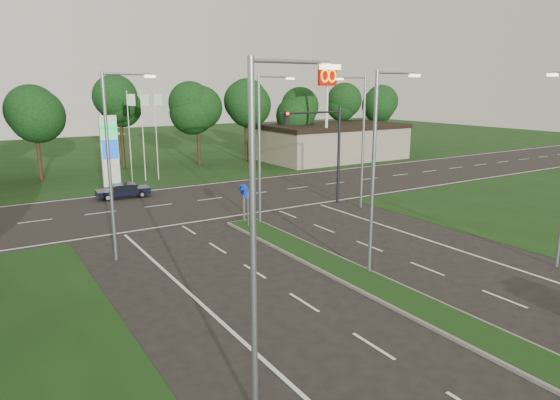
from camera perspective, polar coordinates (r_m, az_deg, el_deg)
ground at (r=19.12m, az=20.70°, el=-13.89°), size 160.00×160.00×0.00m
verge_far at (r=67.02m, az=-19.79°, el=4.95°), size 160.00×50.00×0.02m
cross_road at (r=37.71m, az=-9.41°, el=-0.10°), size 160.00×12.00×0.02m
median_kerb at (r=21.46m, az=12.13°, el=-10.14°), size 2.00×26.00×0.12m
commercial_building at (r=58.76m, az=6.02°, el=6.59°), size 16.00×9.00×4.00m
streetlight_median_near at (r=22.18m, az=11.02°, el=4.16°), size 2.53×0.22×9.00m
streetlight_median_far at (r=30.20m, az=-2.05°, el=6.65°), size 2.53×0.22×9.00m
streetlight_left_near at (r=11.97m, az=-2.28°, el=-2.96°), size 2.53×0.22×9.00m
streetlight_left_far at (r=24.89m, az=-18.57°, el=4.66°), size 2.53×0.22×9.00m
streetlight_right_far at (r=34.74m, az=9.25°, el=7.30°), size 2.53×0.22×9.00m
traffic_signal at (r=35.31m, az=5.10°, el=6.81°), size 5.10×0.42×7.00m
median_signs at (r=30.61m, az=-4.00°, el=0.32°), size 1.16×1.76×2.38m
gas_pylon at (r=44.55m, az=-18.64°, el=5.56°), size 5.80×1.26×8.00m
mcdonalds_sign at (r=52.79m, az=5.42°, el=12.42°), size 2.20×0.47×10.40m
treeline_far at (r=51.91m, az=-16.54°, el=10.67°), size 6.00×6.00×9.90m
navy_sedan at (r=39.96m, az=-17.48°, el=1.05°), size 4.01×1.90×1.07m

